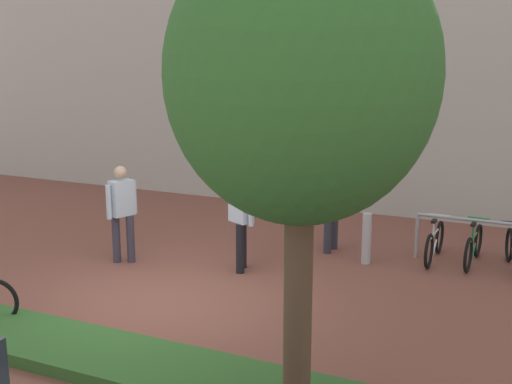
{
  "coord_description": "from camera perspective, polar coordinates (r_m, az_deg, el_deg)",
  "views": [
    {
      "loc": [
        4.96,
        -7.42,
        3.64
      ],
      "look_at": [
        0.66,
        2.03,
        1.33
      ],
      "focal_mm": 44.6,
      "sensor_mm": 36.0,
      "label": 1
    }
  ],
  "objects": [
    {
      "name": "ground_plane",
      "position": [
        9.64,
        -8.72,
        -9.78
      ],
      "size": [
        60.0,
        60.0,
        0.0
      ],
      "primitive_type": "plane",
      "color": "brown"
    },
    {
      "name": "planter_strip",
      "position": [
        8.04,
        -13.65,
        -14.1
      ],
      "size": [
        7.0,
        1.1,
        0.16
      ],
      "primitive_type": "cube",
      "color": "#336028",
      "rests_on": "ground"
    },
    {
      "name": "tree_sidewalk",
      "position": [
        5.81,
        4.08,
        10.23
      ],
      "size": [
        2.49,
        2.49,
        4.8
      ],
      "color": "brown",
      "rests_on": "ground"
    },
    {
      "name": "bike_rack_cluster",
      "position": [
        11.63,
        20.51,
        -4.73
      ],
      "size": [
        2.66,
        1.61,
        0.83
      ],
      "color": "#99999E",
      "rests_on": "ground"
    },
    {
      "name": "bollard_steel",
      "position": [
        11.24,
        9.89,
        -4.14
      ],
      "size": [
        0.16,
        0.16,
        0.9
      ],
      "primitive_type": "cylinder",
      "color": "#ADADB2",
      "rests_on": "ground"
    },
    {
      "name": "person_shirt_blue",
      "position": [
        10.58,
        -1.34,
        -1.99
      ],
      "size": [
        0.56,
        0.4,
        1.72
      ],
      "color": "black",
      "rests_on": "ground"
    },
    {
      "name": "person_casual_tan",
      "position": [
        11.24,
        -11.93,
        -1.4
      ],
      "size": [
        0.36,
        0.58,
        1.72
      ],
      "color": "#383342",
      "rests_on": "ground"
    },
    {
      "name": "person_shirt_white",
      "position": [
        11.7,
        6.81,
        -0.67
      ],
      "size": [
        0.48,
        0.45,
        1.72
      ],
      "color": "#2D2D38",
      "rests_on": "ground"
    }
  ]
}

